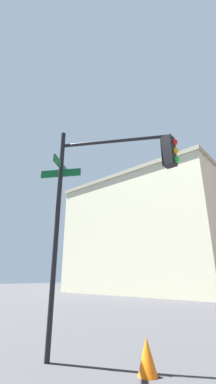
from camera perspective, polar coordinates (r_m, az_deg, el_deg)
name	(u,v)px	position (r m, az deg, el deg)	size (l,w,h in m)	color
traffic_signal_near	(110,182)	(5.98, 0.37, 2.38)	(3.13, 2.08, 5.50)	black
building_stucco	(177,242)	(34.17, 16.23, -11.52)	(17.44, 25.36, 12.09)	beige
traffic_cone	(147,356)	(5.31, 9.37, -34.39)	(0.36, 0.36, 0.63)	orange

